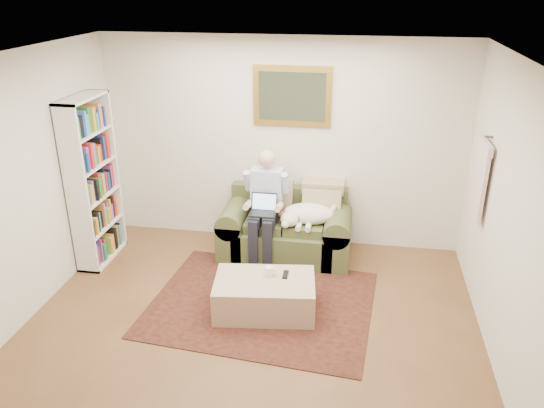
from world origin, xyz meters
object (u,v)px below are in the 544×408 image
(laptop, at_px, (264,208))
(ottoman, at_px, (265,295))
(sofa, at_px, (286,234))
(sleeping_dog, at_px, (309,214))
(seated_man, at_px, (264,208))
(coffee_mug, at_px, (269,271))
(bookshelf, at_px, (93,182))

(laptop, height_order, ottoman, laptop)
(sofa, relative_size, sleeping_dog, 2.43)
(laptop, xyz_separation_m, sleeping_dog, (0.52, 0.13, -0.09))
(sleeping_dog, height_order, ottoman, sleeping_dog)
(ottoman, bearing_deg, seated_man, 100.36)
(sleeping_dog, height_order, coffee_mug, sleeping_dog)
(laptop, bearing_deg, ottoman, -79.05)
(ottoman, xyz_separation_m, bookshelf, (-2.19, 0.80, 0.81))
(seated_man, distance_m, coffee_mug, 1.08)
(bookshelf, bearing_deg, seated_man, 9.05)
(sofa, bearing_deg, laptop, -138.98)
(sofa, height_order, ottoman, sofa)
(ottoman, bearing_deg, sofa, 88.42)
(sofa, xyz_separation_m, bookshelf, (-2.22, -0.46, 0.73))
(sofa, distance_m, seated_man, 0.48)
(sleeping_dog, relative_size, bookshelf, 0.33)
(sofa, xyz_separation_m, ottoman, (-0.03, -1.26, -0.09))
(seated_man, xyz_separation_m, bookshelf, (-1.99, -0.32, 0.33))
(sofa, distance_m, laptop, 0.53)
(seated_man, height_order, laptop, seated_man)
(sofa, bearing_deg, sleeping_dog, -15.74)
(laptop, relative_size, sleeping_dog, 0.47)
(seated_man, bearing_deg, coffee_mug, -77.14)
(coffee_mug, bearing_deg, sofa, 89.71)
(coffee_mug, bearing_deg, sleeping_dog, 74.98)
(laptop, height_order, bookshelf, bookshelf)
(sofa, distance_m, coffee_mug, 1.18)
(ottoman, relative_size, bookshelf, 0.51)
(laptop, distance_m, sleeping_dog, 0.55)
(laptop, relative_size, bookshelf, 0.15)
(bookshelf, bearing_deg, laptop, 7.31)
(seated_man, distance_m, ottoman, 1.23)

